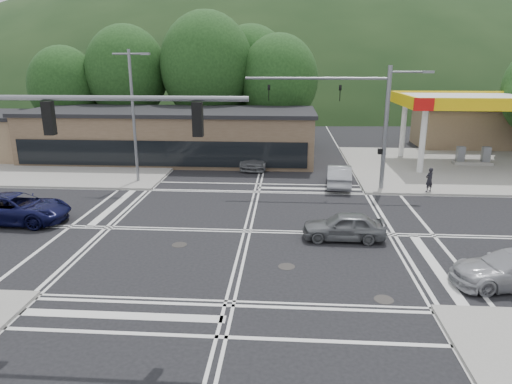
# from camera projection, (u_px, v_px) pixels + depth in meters

# --- Properties ---
(ground) EXTENTS (120.00, 120.00, 0.00)m
(ground) POSITION_uv_depth(u_px,v_px,m) (247.00, 231.00, 22.96)
(ground) COLOR black
(ground) RESTS_ON ground
(sidewalk_ne) EXTENTS (16.00, 16.00, 0.15)m
(sidewalk_ne) POSITION_uv_depth(u_px,v_px,m) (451.00, 168.00, 36.33)
(sidewalk_ne) COLOR gray
(sidewalk_ne) RESTS_ON ground
(sidewalk_nw) EXTENTS (16.00, 16.00, 0.15)m
(sidewalk_nw) POSITION_uv_depth(u_px,v_px,m) (85.00, 162.00, 38.31)
(sidewalk_nw) COLOR gray
(sidewalk_nw) RESTS_ON ground
(gas_station_canopy) EXTENTS (12.32, 8.34, 5.75)m
(gas_station_canopy) POSITION_uv_depth(u_px,v_px,m) (480.00, 103.00, 35.78)
(gas_station_canopy) COLOR silver
(gas_station_canopy) RESTS_ON ground
(convenience_store) EXTENTS (10.00, 6.00, 3.80)m
(convenience_store) POSITION_uv_depth(u_px,v_px,m) (470.00, 128.00, 45.08)
(convenience_store) COLOR #846B4F
(convenience_store) RESTS_ON ground
(commercial_row) EXTENTS (24.00, 8.00, 4.00)m
(commercial_row) POSITION_uv_depth(u_px,v_px,m) (172.00, 136.00, 39.23)
(commercial_row) COLOR brown
(commercial_row) RESTS_ON ground
(hill_north) EXTENTS (252.00, 126.00, 140.00)m
(hill_north) POSITION_uv_depth(u_px,v_px,m) (280.00, 97.00, 109.24)
(hill_north) COLOR #1B3317
(hill_north) RESTS_ON ground
(tree_n_a) EXTENTS (8.00, 8.00, 11.75)m
(tree_n_a) POSITION_uv_depth(u_px,v_px,m) (127.00, 73.00, 44.92)
(tree_n_a) COLOR #382619
(tree_n_a) RESTS_ON ground
(tree_n_b) EXTENTS (9.00, 9.00, 12.98)m
(tree_n_b) POSITION_uv_depth(u_px,v_px,m) (207.00, 66.00, 44.21)
(tree_n_b) COLOR #382619
(tree_n_b) RESTS_ON ground
(tree_n_c) EXTENTS (7.60, 7.60, 10.87)m
(tree_n_c) POSITION_uv_depth(u_px,v_px,m) (279.00, 80.00, 44.11)
(tree_n_c) COLOR #382619
(tree_n_c) RESTS_ON ground
(tree_n_d) EXTENTS (6.80, 6.80, 9.76)m
(tree_n_d) POSITION_uv_depth(u_px,v_px,m) (64.00, 87.00, 44.71)
(tree_n_d) COLOR #382619
(tree_n_d) RESTS_ON ground
(tree_n_e) EXTENTS (8.40, 8.40, 11.98)m
(tree_n_e) POSITION_uv_depth(u_px,v_px,m) (251.00, 72.00, 47.96)
(tree_n_e) COLOR #382619
(tree_n_e) RESTS_ON ground
(streetlight_nw) EXTENTS (2.50, 0.25, 9.00)m
(streetlight_nw) POSITION_uv_depth(u_px,v_px,m) (134.00, 110.00, 30.75)
(streetlight_nw) COLOR slate
(streetlight_nw) RESTS_ON ground
(signal_mast_ne) EXTENTS (11.65, 0.30, 8.00)m
(signal_mast_ne) POSITION_uv_depth(u_px,v_px,m) (367.00, 113.00, 28.96)
(signal_mast_ne) COLOR slate
(signal_mast_ne) RESTS_ON ground
(signal_mast_sw) EXTENTS (9.14, 0.28, 8.00)m
(signal_mast_sw) POSITION_uv_depth(u_px,v_px,m) (18.00, 166.00, 14.10)
(signal_mast_sw) COLOR slate
(signal_mast_sw) RESTS_ON ground
(car_blue_west) EXTENTS (5.55, 2.60, 1.54)m
(car_blue_west) POSITION_uv_depth(u_px,v_px,m) (16.00, 208.00, 24.04)
(car_blue_west) COLOR #0B0D33
(car_blue_west) RESTS_ON ground
(car_grey_center) EXTENTS (3.94, 1.60, 1.34)m
(car_grey_center) POSITION_uv_depth(u_px,v_px,m) (344.00, 226.00, 21.74)
(car_grey_center) COLOR slate
(car_grey_center) RESTS_ON ground
(car_queue_a) EXTENTS (1.97, 4.63, 1.48)m
(car_queue_a) POSITION_uv_depth(u_px,v_px,m) (339.00, 176.00, 31.02)
(car_queue_a) COLOR #9C9EA2
(car_queue_a) RESTS_ON ground
(car_queue_b) EXTENTS (2.39, 5.15, 1.71)m
(car_queue_b) POSITION_uv_depth(u_px,v_px,m) (300.00, 152.00, 38.28)
(car_queue_b) COLOR beige
(car_queue_b) RESTS_ON ground
(car_northbound) EXTENTS (2.52, 5.17, 1.45)m
(car_northbound) POSITION_uv_depth(u_px,v_px,m) (257.00, 158.00, 36.63)
(car_northbound) COLOR slate
(car_northbound) RESTS_ON ground
(pedestrian) EXTENTS (0.69, 0.62, 1.58)m
(pedestrian) POSITION_uv_depth(u_px,v_px,m) (429.00, 180.00, 29.16)
(pedestrian) COLOR black
(pedestrian) RESTS_ON sidewalk_ne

